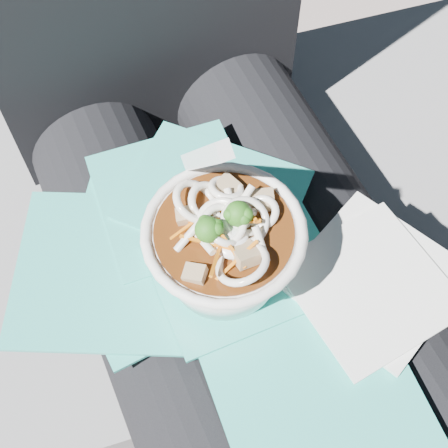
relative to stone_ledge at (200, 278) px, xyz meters
name	(u,v)px	position (x,y,z in m)	size (l,w,h in m)	color
ground	(238,402)	(0.00, -0.15, -0.21)	(20.00, 20.00, 0.00)	slate
stone_ledge	(200,278)	(0.00, 0.00, 0.00)	(1.00, 0.50, 0.42)	slate
lap	(247,282)	(0.00, -0.15, 0.28)	(0.33, 0.48, 0.15)	black
person_body	(211,197)	(0.00, -0.06, 0.32)	(0.34, 0.94, 0.97)	black
plastic_bag	(191,261)	(-0.06, -0.14, 0.36)	(0.33, 0.40, 0.01)	#2BB3A4
napkins	(373,281)	(0.08, -0.23, 0.38)	(0.17, 0.17, 0.01)	white
udon_bowl	(224,245)	(-0.03, -0.17, 0.42)	(0.15, 0.15, 0.19)	white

